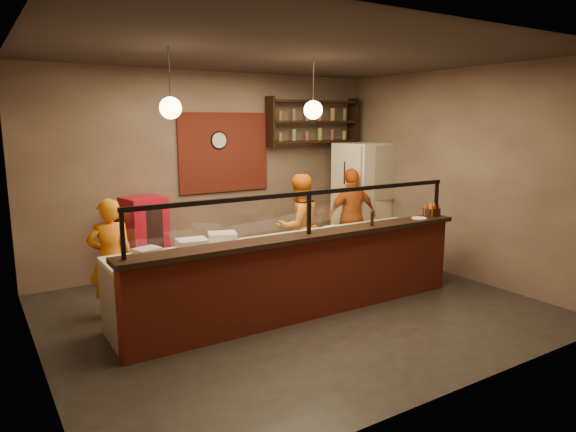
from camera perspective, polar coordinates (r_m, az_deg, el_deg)
floor at (r=6.78m, az=0.80°, el=-10.30°), size 6.00×6.00×0.00m
ceiling at (r=6.39m, az=0.87°, el=17.60°), size 6.00×6.00×0.00m
wall_back at (r=8.58m, az=-8.35°, el=4.98°), size 6.00×0.00×6.00m
wall_left at (r=5.39m, az=-26.94°, el=0.72°), size 0.00×5.00×5.00m
wall_right at (r=8.41m, az=18.28°, el=4.44°), size 0.00×5.00×5.00m
wall_front at (r=4.54m, az=18.36°, el=-0.31°), size 6.00×0.00×6.00m
brick_patch at (r=8.62m, az=-7.10°, el=7.03°), size 1.60×0.04×1.30m
service_counter at (r=6.38m, az=2.29°, el=-6.91°), size 4.60×0.25×1.00m
counter_ledge at (r=6.25m, az=2.32°, el=-2.26°), size 4.70×0.37×0.06m
worktop_cabinet at (r=6.81m, az=-0.12°, el=-6.45°), size 4.60×0.75×0.85m
worktop at (r=6.69m, az=-0.12°, el=-2.76°), size 4.60×0.75×0.05m
sneeze_guard at (r=6.18m, az=2.35°, el=0.81°), size 4.50×0.05×0.52m
wall_shelving at (r=9.33m, az=2.87°, el=10.43°), size 1.84×0.28×0.85m
wall_clock at (r=8.56m, az=-7.72°, el=8.33°), size 0.30×0.04×0.30m
pendant_left at (r=5.85m, az=-12.92°, el=11.64°), size 0.24×0.24×0.77m
pendant_right at (r=6.73m, az=2.82°, el=11.70°), size 0.24×0.24×0.77m
cook_left at (r=6.69m, az=-19.10°, el=-4.47°), size 0.59×0.43×1.49m
cook_mid at (r=7.89m, az=1.19°, el=-1.19°), size 0.81×0.65×1.62m
cook_right at (r=8.81m, az=7.11°, el=-0.00°), size 0.99×0.48×1.63m
fridge at (r=9.41m, az=8.28°, el=1.85°), size 0.94×0.89×2.03m
red_cooler at (r=7.97m, az=-15.61°, el=-2.62°), size 0.65×0.62×1.31m
pizza_dough at (r=7.33m, az=5.73°, el=-1.39°), size 0.52×0.52×0.01m
prep_tub_a at (r=6.04m, az=-10.61°, el=-3.33°), size 0.37×0.32×0.17m
prep_tub_b at (r=6.33m, az=-7.31°, el=-2.59°), size 0.41×0.37×0.17m
prep_tub_c at (r=5.88m, az=-15.38°, el=-4.08°), size 0.32×0.28×0.13m
rolling_pin at (r=6.43m, az=-3.13°, el=-2.84°), size 0.30×0.21×0.05m
condiment_caddy at (r=7.71m, az=15.67°, el=0.44°), size 0.21×0.17×0.11m
pepper_mill at (r=6.78m, az=9.32°, el=-0.28°), size 0.06×0.06×0.20m
small_plate at (r=7.44m, az=14.37°, el=-0.24°), size 0.21×0.21×0.01m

